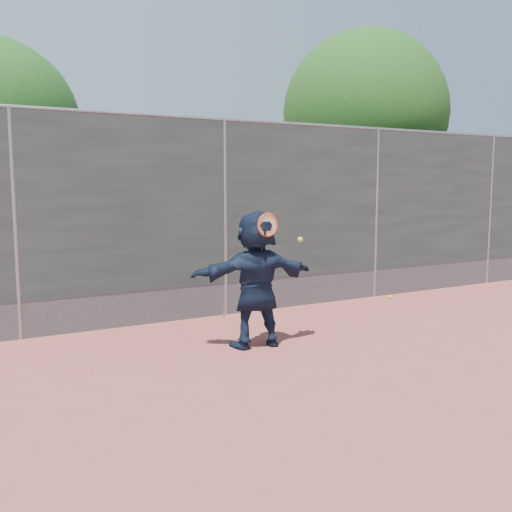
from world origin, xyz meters
TOP-DOWN VIEW (x-y plane):
  - ground at (0.00, 0.00)m, footprint 80.00×80.00m
  - player at (-0.43, 1.73)m, footprint 1.65×0.71m
  - ball_ground at (3.09, 3.19)m, footprint 0.07×0.07m
  - fence at (-0.00, 3.50)m, footprint 20.00×0.06m
  - swing_action at (-0.33, 1.54)m, footprint 0.68×0.13m
  - tree_right at (4.68, 5.75)m, footprint 3.78×3.60m
  - tree_left at (-2.85, 6.55)m, footprint 3.15×3.00m
  - weed_clump at (0.29, 3.38)m, footprint 0.68×0.07m

SIDE VIEW (x-z plane):
  - ground at x=0.00m, z-range 0.00..0.00m
  - ball_ground at x=3.09m, z-range 0.00..0.07m
  - weed_clump at x=0.29m, z-range -0.02..0.28m
  - player at x=-0.43m, z-range 0.00..1.72m
  - swing_action at x=-0.33m, z-range 1.25..1.76m
  - fence at x=0.00m, z-range 0.07..3.09m
  - tree_left at x=-2.85m, z-range 0.68..5.20m
  - tree_right at x=4.68m, z-range 0.80..6.19m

